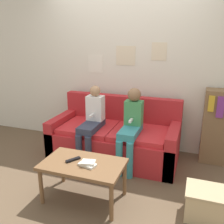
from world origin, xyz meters
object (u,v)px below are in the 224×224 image
(couch, at_px, (115,138))
(storage_box, at_px, (207,204))
(coffee_table, at_px, (83,167))
(tv_remote, at_px, (73,160))
(person_left, at_px, (92,121))
(bookshelf, at_px, (217,127))
(person_right, at_px, (131,125))

(couch, xyz_separation_m, storage_box, (1.30, -0.95, -0.13))
(coffee_table, xyz_separation_m, tv_remote, (-0.13, 0.01, 0.06))
(person_left, distance_m, tv_remote, 0.89)
(tv_remote, distance_m, bookshelf, 2.08)
(couch, bearing_deg, person_right, -35.06)
(person_right, height_order, storage_box, person_right)
(person_left, height_order, person_right, person_right)
(person_left, xyz_separation_m, storage_box, (1.57, -0.74, -0.45))
(coffee_table, distance_m, person_left, 0.95)
(couch, height_order, person_left, person_left)
(tv_remote, bearing_deg, coffee_table, 29.26)
(coffee_table, relative_size, tv_remote, 5.41)
(coffee_table, height_order, storage_box, coffee_table)
(couch, xyz_separation_m, coffee_table, (0.00, -1.09, 0.11))
(person_left, xyz_separation_m, person_right, (0.57, 0.01, 0.02))
(person_right, xyz_separation_m, storage_box, (1.00, -0.75, -0.46))
(person_right, bearing_deg, person_left, -179.45)
(couch, relative_size, person_right, 1.69)
(couch, relative_size, bookshelf, 1.73)
(couch, xyz_separation_m, bookshelf, (1.40, 0.33, 0.24))
(person_right, relative_size, tv_remote, 6.66)
(person_right, bearing_deg, couch, 144.94)
(storage_box, bearing_deg, coffee_table, -173.91)
(tv_remote, relative_size, bookshelf, 0.15)
(person_left, bearing_deg, coffee_table, -72.09)
(person_left, distance_m, person_right, 0.57)
(couch, xyz_separation_m, person_right, (0.29, -0.21, 0.33))
(person_right, relative_size, storage_box, 2.50)
(bookshelf, xyz_separation_m, storage_box, (-0.10, -1.29, -0.38))
(couch, height_order, storage_box, couch)
(coffee_table, distance_m, tv_remote, 0.14)
(couch, height_order, coffee_table, couch)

